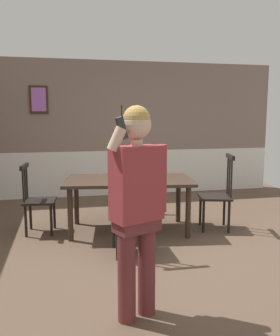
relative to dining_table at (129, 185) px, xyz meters
name	(u,v)px	position (x,y,z in m)	size (l,w,h in m)	color
ground_plane	(161,246)	(0.27, -0.68, -0.65)	(7.03, 7.03, 0.00)	brown
room_back_partition	(120,132)	(0.27, 2.36, 0.63)	(6.39, 0.17, 2.65)	gray
dining_table	(129,185)	(0.00, 0.00, 0.00)	(1.83, 1.16, 0.73)	#38281E
chair_near_window	(37,200)	(-1.23, 0.18, -0.18)	(0.45, 0.45, 0.95)	black
chair_by_doorway	(132,214)	(-0.12, -0.84, -0.17)	(0.49, 0.49, 1.00)	black
chair_at_table_head	(218,194)	(1.23, -0.18, -0.15)	(0.53, 0.53, 1.06)	black
chair_opposite_corner	(127,184)	(0.12, 0.84, -0.15)	(0.52, 0.52, 1.07)	#513823
person_figure	(137,200)	(-0.32, -2.12, 0.30)	(0.50, 0.34, 1.66)	brown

